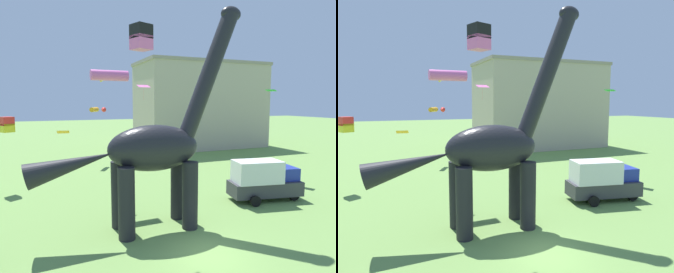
% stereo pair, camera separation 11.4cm
% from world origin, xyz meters
% --- Properties ---
extents(ground_plane, '(240.00, 240.00, 0.00)m').
position_xyz_m(ground_plane, '(0.00, 0.00, 0.00)').
color(ground_plane, '#6B9347').
extents(dinosaur_sculpture, '(13.15, 2.78, 13.74)m').
position_xyz_m(dinosaur_sculpture, '(-1.46, 4.31, 4.97)').
color(dinosaur_sculpture, black).
rests_on(dinosaur_sculpture, ground_plane).
extents(parked_box_truck, '(5.90, 3.13, 3.20)m').
position_xyz_m(parked_box_truck, '(8.39, 6.04, 1.65)').
color(parked_box_truck, '#38383D').
rests_on(parked_box_truck, ground_plane).
extents(person_watching_child, '(0.60, 0.27, 1.61)m').
position_xyz_m(person_watching_child, '(13.59, 8.45, 0.98)').
color(person_watching_child, '#2D3347').
rests_on(person_watching_child, ground_plane).
extents(kite_near_high, '(1.52, 1.15, 0.43)m').
position_xyz_m(kite_near_high, '(-5.33, 26.00, 4.08)').
color(kite_near_high, orange).
extents(kite_far_left, '(1.22, 1.22, 1.36)m').
position_xyz_m(kite_far_left, '(-2.32, 3.74, 11.25)').
color(kite_far_left, black).
extents(kite_mid_center, '(1.07, 1.20, 0.16)m').
position_xyz_m(kite_mid_center, '(13.48, 11.48, 8.85)').
color(kite_mid_center, green).
extents(kite_far_right, '(2.10, 2.08, 0.60)m').
position_xyz_m(kite_far_right, '(-1.43, 25.24, 6.78)').
color(kite_far_right, orange).
extents(kite_drifting, '(1.66, 1.26, 2.01)m').
position_xyz_m(kite_drifting, '(4.64, 25.10, 9.72)').
color(kite_drifting, pink).
extents(kite_high_left, '(2.81, 2.39, 0.82)m').
position_xyz_m(kite_high_left, '(-2.80, 10.48, 9.67)').
color(kite_high_left, pink).
extents(kite_trailing, '(1.29, 1.29, 1.34)m').
position_xyz_m(kite_trailing, '(-10.44, 16.99, 5.76)').
color(kite_trailing, red).
extents(background_building_block, '(21.18, 11.56, 14.30)m').
position_xyz_m(background_building_block, '(17.67, 34.07, 7.16)').
color(background_building_block, '#B7A893').
rests_on(background_building_block, ground_plane).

